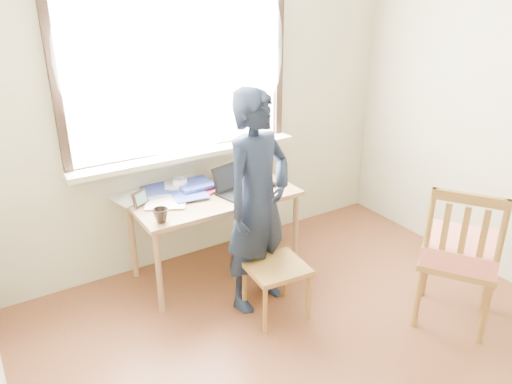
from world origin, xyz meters
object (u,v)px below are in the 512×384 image
work_chair (276,273)px  person (257,203)px  mug_white (180,184)px  side_chair (460,251)px  laptop (235,186)px  desk (214,203)px  mug_dark (161,215)px

work_chair → person: 0.50m
mug_white → person: 0.78m
work_chair → side_chair: 1.23m
laptop → side_chair: (0.92, -1.38, -0.18)m
desk → mug_white: size_ratio=10.53×
work_chair → person: size_ratio=0.27×
laptop → mug_dark: 0.70m
work_chair → mug_dark: bearing=140.1°
mug_dark → side_chair: side_chair is taller
laptop → side_chair: size_ratio=0.35×
person → work_chair: bearing=-102.3°
desk → laptop: bearing=-12.7°
desk → work_chair: bearing=-82.9°
side_chair → work_chair: bearing=145.1°
laptop → mug_white: bearing=142.3°
laptop → person: (-0.09, -0.47, 0.06)m
person → laptop: bearing=62.9°
work_chair → side_chair: bearing=-34.9°
mug_white → person: person is taller
mug_dark → person: (0.59, -0.29, 0.06)m
mug_dark → work_chair: size_ratio=0.25×
laptop → mug_white: 0.43m
mug_white → person: size_ratio=0.08×
laptop → work_chair: laptop is taller
side_chair → person: (-1.01, 0.91, 0.24)m
laptop → mug_white: (-0.34, 0.26, -0.00)m
desk → person: person is taller
laptop → desk: bearing=167.3°
laptop → side_chair: side_chair is taller
side_chair → person: size_ratio=0.66×
laptop → work_chair: bearing=-96.0°
work_chair → laptop: bearing=84.0°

